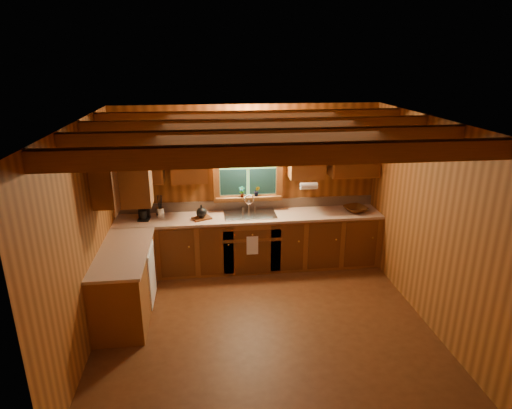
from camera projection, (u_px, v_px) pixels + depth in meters
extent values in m
plane|color=#512B13|center=(263.00, 322.00, 5.63)|extent=(4.20, 4.20, 0.00)
plane|color=brown|center=(265.00, 122.00, 4.78)|extent=(4.20, 4.20, 0.00)
plane|color=brown|center=(248.00, 186.00, 6.99)|extent=(4.20, 0.00, 4.20)
plane|color=brown|center=(297.00, 320.00, 3.42)|extent=(4.20, 0.00, 4.20)
plane|color=brown|center=(84.00, 238.00, 4.96)|extent=(0.00, 3.80, 3.80)
plane|color=brown|center=(428.00, 222.00, 5.44)|extent=(0.00, 3.80, 3.80)
cube|color=brown|center=(284.00, 154.00, 3.69)|extent=(4.20, 0.14, 0.18)
cube|color=brown|center=(270.00, 138.00, 4.44)|extent=(4.20, 0.14, 0.18)
cube|color=brown|center=(260.00, 126.00, 5.19)|extent=(4.20, 0.14, 0.18)
cube|color=brown|center=(253.00, 117.00, 5.94)|extent=(4.20, 0.14, 0.18)
cube|color=brown|center=(250.00, 242.00, 6.98)|extent=(4.20, 0.62, 0.86)
cube|color=brown|center=(126.00, 283.00, 5.73)|extent=(0.62, 1.60, 0.86)
cube|color=tan|center=(250.00, 216.00, 6.83)|extent=(4.20, 0.66, 0.04)
cube|color=tan|center=(123.00, 252.00, 5.59)|extent=(0.64, 1.60, 0.04)
cube|color=tan|center=(248.00, 204.00, 7.08)|extent=(4.20, 0.02, 0.16)
cube|color=white|center=(152.00, 274.00, 5.96)|extent=(0.02, 0.60, 0.80)
cube|color=brown|center=(136.00, 158.00, 6.46)|extent=(0.78, 0.34, 0.78)
cube|color=brown|center=(189.00, 157.00, 6.55)|extent=(0.55, 0.34, 0.78)
cube|color=brown|center=(307.00, 154.00, 6.75)|extent=(0.55, 0.34, 0.78)
cube|color=brown|center=(355.00, 152.00, 6.84)|extent=(0.78, 0.34, 0.78)
cube|color=brown|center=(106.00, 177.00, 5.44)|extent=(0.34, 1.10, 0.78)
cube|color=brown|center=(248.00, 143.00, 6.72)|extent=(1.12, 0.08, 0.10)
cube|color=brown|center=(248.00, 198.00, 7.01)|extent=(1.12, 0.08, 0.10)
cube|color=brown|center=(216.00, 172.00, 6.81)|extent=(0.10, 0.08, 0.80)
cube|color=brown|center=(279.00, 170.00, 6.92)|extent=(0.10, 0.08, 0.80)
cube|color=#488338|center=(248.00, 171.00, 6.90)|extent=(0.92, 0.01, 0.80)
cube|color=#123134|center=(233.00, 182.00, 6.91)|extent=(0.42, 0.02, 0.42)
cube|color=#123134|center=(263.00, 181.00, 6.96)|extent=(0.42, 0.02, 0.42)
cylinder|color=black|center=(248.00, 170.00, 6.87)|extent=(0.92, 0.01, 0.01)
cube|color=brown|center=(248.00, 198.00, 6.97)|extent=(1.06, 0.14, 0.04)
cylinder|color=black|center=(248.00, 129.00, 6.64)|extent=(0.08, 0.03, 0.08)
cylinder|color=black|center=(242.00, 129.00, 6.58)|extent=(0.09, 0.17, 0.08)
cylinder|color=black|center=(255.00, 129.00, 6.60)|extent=(0.09, 0.17, 0.08)
sphere|color=#FFE0A5|center=(238.00, 135.00, 6.54)|extent=(0.13, 0.13, 0.13)
sphere|color=#FFE0A5|center=(259.00, 134.00, 6.57)|extent=(0.13, 0.13, 0.13)
cylinder|color=white|center=(309.00, 186.00, 6.72)|extent=(0.27, 0.11, 0.11)
cube|color=white|center=(252.00, 245.00, 6.64)|extent=(0.18, 0.01, 0.30)
cube|color=silver|center=(250.00, 215.00, 6.83)|extent=(0.82, 0.48, 0.02)
cube|color=#262628|center=(238.00, 219.00, 6.83)|extent=(0.34, 0.40, 0.14)
cube|color=#262628|center=(262.00, 218.00, 6.88)|extent=(0.34, 0.40, 0.14)
cylinder|color=silver|center=(249.00, 205.00, 6.97)|extent=(0.04, 0.04, 0.22)
torus|color=silver|center=(249.00, 199.00, 6.88)|extent=(0.16, 0.02, 0.16)
cube|color=black|center=(144.00, 219.00, 6.64)|extent=(0.17, 0.21, 0.03)
cube|color=black|center=(144.00, 208.00, 6.65)|extent=(0.17, 0.07, 0.28)
cube|color=black|center=(142.00, 203.00, 6.53)|extent=(0.17, 0.19, 0.04)
cylinder|color=black|center=(143.00, 215.00, 6.59)|extent=(0.10, 0.10, 0.12)
cylinder|color=silver|center=(160.00, 212.00, 6.71)|extent=(0.13, 0.13, 0.16)
cylinder|color=black|center=(158.00, 203.00, 6.64)|extent=(0.03, 0.04, 0.24)
cylinder|color=black|center=(159.00, 202.00, 6.65)|extent=(0.01, 0.01, 0.24)
cylinder|color=black|center=(161.00, 202.00, 6.67)|extent=(0.03, 0.04, 0.24)
cylinder|color=black|center=(161.00, 202.00, 6.68)|extent=(0.05, 0.06, 0.23)
cube|color=#562C12|center=(202.00, 218.00, 6.67)|extent=(0.33, 0.29, 0.02)
sphere|color=black|center=(201.00, 213.00, 6.64)|extent=(0.16, 0.16, 0.16)
cylinder|color=black|center=(201.00, 206.00, 6.60)|extent=(0.03, 0.03, 0.04)
imported|color=#48230C|center=(355.00, 209.00, 6.97)|extent=(0.45, 0.45, 0.09)
imported|color=#562C12|center=(242.00, 192.00, 6.89)|extent=(0.11, 0.08, 0.18)
imported|color=#562C12|center=(257.00, 191.00, 6.95)|extent=(0.11, 0.09, 0.17)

